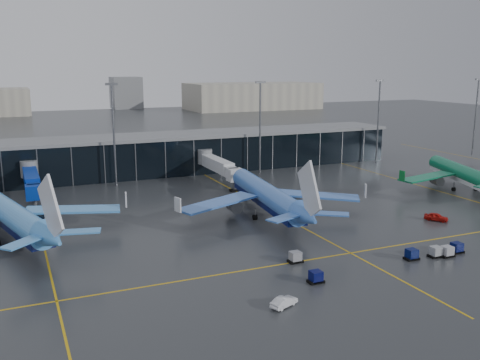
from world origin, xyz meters
name	(u,v)px	position (x,y,z in m)	size (l,w,h in m)	color
ground	(255,234)	(0.00, 0.00, 0.00)	(600.00, 600.00, 0.00)	#282B2D
terminal_pier	(161,154)	(0.00, 62.00, 5.42)	(142.00, 17.00, 10.70)	black
jet_bridges	(31,180)	(-35.00, 42.99, 4.55)	(94.00, 27.50, 7.20)	#595B60
flood_masts	(191,127)	(5.00, 50.00, 13.81)	(203.00, 0.50, 25.50)	#595B60
distant_hangars	(151,98)	(49.94, 270.08, 8.79)	(260.00, 71.00, 22.00)	#B2AD99
taxi_lines	(277,214)	(10.00, 10.61, 0.01)	(220.00, 120.00, 0.02)	gold
airliner_arkefly	(9,200)	(-39.66, 14.68, 6.93)	(39.62, 45.12, 13.87)	#4493E1
airliner_klm_near	(266,182)	(7.31, 10.21, 6.93)	(39.59, 45.09, 13.86)	#3D71CA
airliner_aer_lingus	(463,164)	(61.57, 12.47, 6.24)	(35.64, 40.59, 12.47)	#0D6E46
baggage_carts	(396,257)	(14.22, -20.89, 0.76)	(29.35, 9.51, 1.70)	black
mobile_airstair	(302,215)	(12.83, 5.23, 0.77)	(2.58, 3.45, 3.45)	silver
service_van_red	(436,217)	(36.05, -6.26, 0.76)	(1.79, 4.45, 1.52)	#B5130D
service_van_white	(284,302)	(-9.07, -28.00, 0.66)	(1.39, 3.99, 1.31)	silver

